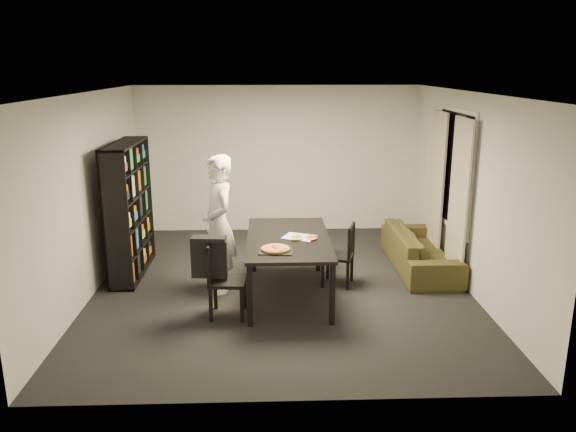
{
  "coord_description": "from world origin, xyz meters",
  "views": [
    {
      "loc": [
        -0.18,
        -7.2,
        2.93
      ],
      "look_at": [
        0.08,
        -0.22,
        1.05
      ],
      "focal_mm": 35.0,
      "sensor_mm": 36.0,
      "label": 1
    }
  ],
  "objects_px": {
    "sofa": "(420,250)",
    "baking_tray": "(276,251)",
    "chair_right": "(344,251)",
    "chair_left": "(220,274)",
    "bookshelf": "(129,209)",
    "pepperoni_pizza": "(276,249)",
    "dining_table": "(288,243)",
    "person": "(219,225)"
  },
  "relations": [
    {
      "from": "chair_right",
      "to": "sofa",
      "type": "distance_m",
      "value": 1.38
    },
    {
      "from": "chair_left",
      "to": "baking_tray",
      "type": "bearing_deg",
      "value": -82.32
    },
    {
      "from": "person",
      "to": "sofa",
      "type": "distance_m",
      "value": 3.06
    },
    {
      "from": "bookshelf",
      "to": "chair_left",
      "type": "bearing_deg",
      "value": -47.13
    },
    {
      "from": "baking_tray",
      "to": "sofa",
      "type": "bearing_deg",
      "value": 34.44
    },
    {
      "from": "person",
      "to": "pepperoni_pizza",
      "type": "relative_size",
      "value": 5.23
    },
    {
      "from": "chair_left",
      "to": "pepperoni_pizza",
      "type": "distance_m",
      "value": 0.73
    },
    {
      "from": "chair_left",
      "to": "pepperoni_pizza",
      "type": "relative_size",
      "value": 2.63
    },
    {
      "from": "baking_tray",
      "to": "pepperoni_pizza",
      "type": "height_order",
      "value": "pepperoni_pizza"
    },
    {
      "from": "dining_table",
      "to": "chair_left",
      "type": "height_order",
      "value": "chair_left"
    },
    {
      "from": "bookshelf",
      "to": "dining_table",
      "type": "distance_m",
      "value": 2.43
    },
    {
      "from": "chair_right",
      "to": "sofa",
      "type": "bearing_deg",
      "value": 134.28
    },
    {
      "from": "bookshelf",
      "to": "chair_right",
      "type": "height_order",
      "value": "bookshelf"
    },
    {
      "from": "chair_left",
      "to": "person",
      "type": "relative_size",
      "value": 0.5
    },
    {
      "from": "pepperoni_pizza",
      "to": "sofa",
      "type": "relative_size",
      "value": 0.18
    },
    {
      "from": "person",
      "to": "pepperoni_pizza",
      "type": "height_order",
      "value": "person"
    },
    {
      "from": "bookshelf",
      "to": "chair_left",
      "type": "height_order",
      "value": "bookshelf"
    },
    {
      "from": "dining_table",
      "to": "chair_right",
      "type": "relative_size",
      "value": 2.21
    },
    {
      "from": "chair_left",
      "to": "person",
      "type": "height_order",
      "value": "person"
    },
    {
      "from": "bookshelf",
      "to": "chair_left",
      "type": "relative_size",
      "value": 2.06
    },
    {
      "from": "baking_tray",
      "to": "chair_left",
      "type": "bearing_deg",
      "value": -176.2
    },
    {
      "from": "chair_left",
      "to": "chair_right",
      "type": "bearing_deg",
      "value": -56.41
    },
    {
      "from": "dining_table",
      "to": "sofa",
      "type": "distance_m",
      "value": 2.24
    },
    {
      "from": "bookshelf",
      "to": "pepperoni_pizza",
      "type": "height_order",
      "value": "bookshelf"
    },
    {
      "from": "bookshelf",
      "to": "person",
      "type": "height_order",
      "value": "bookshelf"
    },
    {
      "from": "baking_tray",
      "to": "sofa",
      "type": "relative_size",
      "value": 0.2
    },
    {
      "from": "bookshelf",
      "to": "baking_tray",
      "type": "bearing_deg",
      "value": -35.31
    },
    {
      "from": "bookshelf",
      "to": "chair_right",
      "type": "xyz_separation_m",
      "value": [
        3.0,
        -0.59,
        -0.46
      ]
    },
    {
      "from": "baking_tray",
      "to": "chair_right",
      "type": "bearing_deg",
      "value": 42.9
    },
    {
      "from": "chair_left",
      "to": "chair_right",
      "type": "distance_m",
      "value": 1.85
    },
    {
      "from": "pepperoni_pizza",
      "to": "sofa",
      "type": "height_order",
      "value": "pepperoni_pizza"
    },
    {
      "from": "chair_left",
      "to": "person",
      "type": "distance_m",
      "value": 0.89
    },
    {
      "from": "person",
      "to": "baking_tray",
      "type": "xyz_separation_m",
      "value": [
        0.74,
        -0.75,
        -0.12
      ]
    },
    {
      "from": "baking_tray",
      "to": "pepperoni_pizza",
      "type": "xyz_separation_m",
      "value": [
        -0.0,
        0.02,
        0.02
      ]
    },
    {
      "from": "bookshelf",
      "to": "dining_table",
      "type": "height_order",
      "value": "bookshelf"
    },
    {
      "from": "chair_left",
      "to": "pepperoni_pizza",
      "type": "xyz_separation_m",
      "value": [
        0.66,
        0.06,
        0.29
      ]
    },
    {
      "from": "dining_table",
      "to": "chair_left",
      "type": "relative_size",
      "value": 2.06
    },
    {
      "from": "bookshelf",
      "to": "chair_right",
      "type": "relative_size",
      "value": 2.21
    },
    {
      "from": "chair_right",
      "to": "pepperoni_pizza",
      "type": "relative_size",
      "value": 2.46
    },
    {
      "from": "chair_right",
      "to": "baking_tray",
      "type": "relative_size",
      "value": 2.15
    },
    {
      "from": "sofa",
      "to": "baking_tray",
      "type": "bearing_deg",
      "value": 124.44
    },
    {
      "from": "chair_left",
      "to": "chair_right",
      "type": "relative_size",
      "value": 1.07
    }
  ]
}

